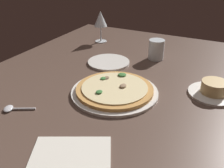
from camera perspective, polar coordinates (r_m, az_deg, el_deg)
dining_table at (r=91.01cm, az=-0.58°, el=-2.42°), size 150.00×110.00×4.00cm
pizza_main at (r=87.34cm, az=0.60°, el=-1.41°), size 30.33×30.33×3.34cm
ramekin_on_saucer at (r=93.08cm, az=22.14°, el=-1.21°), size 16.98×16.98×5.00cm
wine_glass_far at (r=137.01cm, az=-2.63°, el=14.32°), size 6.98×6.98×16.49cm
water_glass at (r=116.77cm, az=10.01°, el=7.49°), size 7.06×7.06×9.06cm
side_plate at (r=111.77cm, az=-0.76°, el=4.99°), size 18.49×18.49×0.90cm
paper_menu at (r=64.16cm, az=-9.33°, el=-15.62°), size 20.63×23.30×0.30cm
spoon at (r=84.73cm, az=-21.77°, el=-5.23°), size 6.72×9.82×1.00cm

